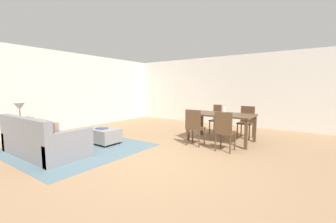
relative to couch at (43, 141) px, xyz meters
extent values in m
plane|color=#9E7A56|center=(2.14, 1.09, -0.29)|extent=(10.80, 10.80, 0.00)
cube|color=silver|center=(2.14, 6.09, 1.06)|extent=(9.00, 0.12, 2.70)
cube|color=silver|center=(-2.36, 1.59, 1.06)|extent=(0.12, 11.00, 2.70)
cube|color=slate|center=(0.14, 0.70, -0.29)|extent=(3.00, 2.80, 0.01)
cube|color=gray|center=(0.00, 0.06, -0.08)|extent=(2.06, 0.99, 0.42)
cube|color=gray|center=(0.00, -0.36, 0.35)|extent=(2.06, 0.16, 0.44)
cube|color=gray|center=(-0.96, 0.06, 0.02)|extent=(0.14, 0.99, 0.62)
cube|color=gray|center=(0.96, 0.06, 0.02)|extent=(0.14, 0.99, 0.62)
cube|color=tan|center=(-0.60, -0.11, 0.30)|extent=(0.34, 0.11, 0.34)
cube|color=beige|center=(-0.20, -0.07, 0.34)|extent=(0.42, 0.15, 0.43)
cube|color=slate|center=(0.20, -0.09, 0.32)|extent=(0.38, 0.10, 0.38)
cube|color=gray|center=(0.60, -0.10, 0.31)|extent=(0.37, 0.12, 0.37)
cube|color=gray|center=(0.27, 1.34, -0.06)|extent=(0.98, 0.58, 0.34)
cylinder|color=#513823|center=(-0.17, 1.58, -0.26)|extent=(0.05, 0.05, 0.06)
cylinder|color=#513823|center=(0.71, 1.58, -0.26)|extent=(0.05, 0.05, 0.06)
cylinder|color=#513823|center=(-0.17, 1.10, -0.26)|extent=(0.05, 0.05, 0.06)
cylinder|color=#513823|center=(0.71, 1.10, -0.26)|extent=(0.05, 0.05, 0.06)
cube|color=olive|center=(-1.33, 0.08, 0.25)|extent=(0.40, 0.40, 0.03)
cylinder|color=olive|center=(-1.50, 0.25, -0.03)|extent=(0.04, 0.04, 0.53)
cylinder|color=olive|center=(-1.16, 0.25, -0.03)|extent=(0.04, 0.04, 0.53)
cylinder|color=olive|center=(-1.50, -0.09, -0.03)|extent=(0.04, 0.04, 0.53)
cylinder|color=olive|center=(-1.16, -0.09, -0.03)|extent=(0.04, 0.04, 0.53)
cylinder|color=brown|center=(-1.33, 0.08, 0.28)|extent=(0.16, 0.16, 0.02)
cylinder|color=brown|center=(-1.33, 0.08, 0.45)|extent=(0.02, 0.02, 0.32)
cone|color=silver|center=(-1.33, 0.08, 0.70)|extent=(0.26, 0.26, 0.18)
cube|color=#513823|center=(2.78, 3.36, 0.45)|extent=(1.69, 0.99, 0.04)
cube|color=#513823|center=(2.00, 3.79, 0.07)|extent=(0.07, 0.07, 0.72)
cube|color=#513823|center=(3.56, 3.79, 0.07)|extent=(0.07, 0.07, 0.72)
cube|color=#513823|center=(2.00, 2.92, 0.07)|extent=(0.07, 0.07, 0.72)
cube|color=#513823|center=(3.56, 2.92, 0.07)|extent=(0.07, 0.07, 0.72)
cube|color=#513823|center=(2.40, 2.61, 0.14)|extent=(0.42, 0.42, 0.04)
cube|color=#513823|center=(2.41, 2.43, 0.39)|extent=(0.40, 0.06, 0.47)
cylinder|color=#513823|center=(2.22, 2.77, -0.09)|extent=(0.04, 0.04, 0.41)
cylinder|color=#513823|center=(2.56, 2.78, -0.09)|extent=(0.04, 0.04, 0.41)
cylinder|color=#513823|center=(2.24, 2.43, -0.09)|extent=(0.04, 0.04, 0.41)
cylinder|color=#513823|center=(2.58, 2.44, -0.09)|extent=(0.04, 0.04, 0.41)
cube|color=#513823|center=(3.20, 2.54, 0.14)|extent=(0.40, 0.40, 0.04)
cube|color=#513823|center=(3.20, 2.36, 0.39)|extent=(0.40, 0.04, 0.47)
cylinder|color=#513823|center=(3.03, 2.71, -0.09)|extent=(0.04, 0.04, 0.41)
cylinder|color=#513823|center=(3.37, 2.71, -0.09)|extent=(0.04, 0.04, 0.41)
cylinder|color=#513823|center=(3.03, 2.37, -0.09)|extent=(0.04, 0.04, 0.41)
cylinder|color=#513823|center=(3.37, 2.37, -0.09)|extent=(0.04, 0.04, 0.41)
cube|color=#513823|center=(2.34, 4.16, 0.14)|extent=(0.41, 0.41, 0.04)
cube|color=#513823|center=(2.35, 4.34, 0.39)|extent=(0.40, 0.05, 0.47)
cylinder|color=#513823|center=(2.51, 3.99, -0.09)|extent=(0.04, 0.04, 0.41)
cylinder|color=#513823|center=(2.17, 3.99, -0.09)|extent=(0.04, 0.04, 0.41)
cylinder|color=#513823|center=(2.52, 4.33, -0.09)|extent=(0.04, 0.04, 0.41)
cylinder|color=#513823|center=(2.18, 4.33, -0.09)|extent=(0.04, 0.04, 0.41)
cube|color=#513823|center=(3.22, 4.14, 0.14)|extent=(0.42, 0.42, 0.04)
cube|color=#513823|center=(3.23, 4.32, 0.39)|extent=(0.40, 0.06, 0.47)
cylinder|color=#513823|center=(3.39, 3.96, -0.09)|extent=(0.04, 0.04, 0.41)
cylinder|color=#513823|center=(3.05, 3.98, -0.09)|extent=(0.04, 0.04, 0.41)
cylinder|color=#513823|center=(3.40, 4.30, -0.09)|extent=(0.04, 0.04, 0.41)
cylinder|color=#513823|center=(3.06, 4.32, -0.09)|extent=(0.04, 0.04, 0.41)
cylinder|color=silver|center=(2.86, 3.31, 0.58)|extent=(0.12, 0.12, 0.23)
cube|color=#3F4C72|center=(0.37, 1.28, 0.13)|extent=(0.30, 0.25, 0.03)
camera|label=1|loc=(4.86, -2.18, 1.15)|focal=22.72mm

